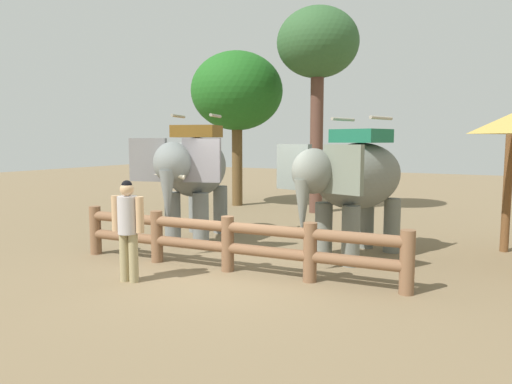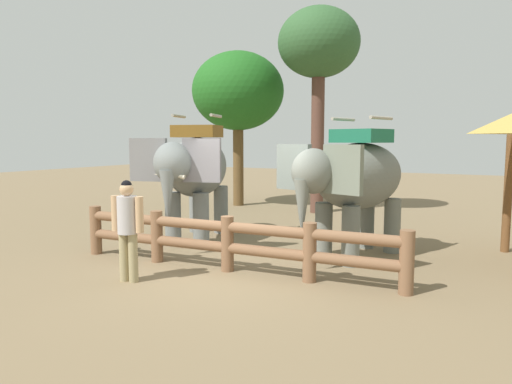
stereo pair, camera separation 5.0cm
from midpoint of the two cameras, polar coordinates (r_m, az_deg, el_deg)
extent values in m
plane|color=#7C6749|center=(9.00, -3.86, -9.70)|extent=(60.00, 60.00, 0.00)
cylinder|color=brown|center=(10.92, -18.59, -4.35)|extent=(0.24, 0.24, 1.05)
cylinder|color=brown|center=(9.88, -11.70, -5.25)|extent=(0.24, 0.24, 1.05)
cylinder|color=brown|center=(9.01, -3.30, -6.23)|extent=(0.24, 0.24, 1.05)
cylinder|color=brown|center=(8.38, 6.64, -7.23)|extent=(0.24, 0.24, 1.05)
cylinder|color=brown|center=(8.03, 17.85, -8.08)|extent=(0.24, 0.24, 1.05)
cylinder|color=brown|center=(9.03, -3.30, -6.70)|extent=(6.52, 0.58, 0.20)
cylinder|color=brown|center=(8.95, -3.32, -4.20)|extent=(6.52, 0.58, 0.20)
cylinder|color=slate|center=(11.12, -6.50, -3.33)|extent=(0.38, 0.38, 1.26)
cylinder|color=slate|center=(11.35, -9.83, -3.19)|extent=(0.38, 0.38, 1.26)
cylinder|color=slate|center=(12.73, -4.13, -2.09)|extent=(0.38, 0.38, 1.26)
cylinder|color=slate|center=(12.93, -7.09, -1.99)|extent=(0.38, 0.38, 1.26)
ellipsoid|color=slate|center=(11.90, -6.89, 3.01)|extent=(2.02, 3.07, 1.47)
ellipsoid|color=slate|center=(10.32, -9.85, 3.49)|extent=(1.04, 1.14, 0.90)
cube|color=slate|center=(10.22, -6.42, 3.82)|extent=(0.84, 0.36, 0.94)
cube|color=slate|center=(10.66, -12.69, 3.80)|extent=(0.84, 0.36, 0.94)
cone|color=slate|center=(10.07, -10.46, -0.69)|extent=(0.34, 0.34, 1.15)
cone|color=beige|center=(10.05, -9.43, 1.95)|extent=(0.39, 0.21, 0.16)
cone|color=beige|center=(10.18, -11.17, 1.97)|extent=(0.39, 0.21, 0.16)
cube|color=brown|center=(11.88, -6.95, 7.26)|extent=(1.30, 1.21, 0.29)
cylinder|color=#A59E8C|center=(11.75, -4.72, 9.13)|extent=(0.32, 0.83, 0.07)
cylinder|color=#A59E8C|center=(12.06, -9.17, 9.00)|extent=(0.32, 0.83, 0.07)
cylinder|color=slate|center=(9.54, 11.46, -5.20)|extent=(0.36, 0.36, 1.20)
cylinder|color=slate|center=(9.91, 8.28, -4.71)|extent=(0.36, 0.36, 1.20)
cylinder|color=slate|center=(10.90, 16.20, -3.90)|extent=(0.36, 0.36, 1.20)
cylinder|color=slate|center=(11.23, 13.26, -3.52)|extent=(0.36, 0.36, 1.20)
ellipsoid|color=slate|center=(10.24, 12.58, 1.90)|extent=(1.93, 2.93, 1.40)
ellipsoid|color=slate|center=(8.92, 7.07, 2.51)|extent=(0.99, 1.08, 0.85)
cube|color=slate|center=(8.67, 10.56, 2.67)|extent=(0.80, 0.35, 0.90)
cube|color=slate|center=(9.38, 4.70, 3.02)|extent=(0.80, 0.35, 0.90)
cone|color=slate|center=(8.75, 5.74, -2.05)|extent=(0.32, 0.32, 1.10)
cube|color=#1B6949|center=(10.21, 12.69, 6.60)|extent=(1.23, 1.15, 0.28)
cylinder|color=#A59E8C|center=(9.98, 14.99, 8.62)|extent=(0.30, 0.79, 0.07)
cylinder|color=#A59E8C|center=(10.47, 10.60, 8.60)|extent=(0.30, 0.79, 0.07)
cylinder|color=tan|center=(8.60, -14.40, -7.70)|extent=(0.16, 0.16, 0.86)
cylinder|color=tan|center=(8.71, -15.44, -7.56)|extent=(0.16, 0.16, 0.86)
cylinder|color=#B8B2B4|center=(8.51, -15.07, -2.67)|extent=(0.39, 0.39, 0.66)
cylinder|color=tan|center=(8.36, -13.69, -2.67)|extent=(0.14, 0.14, 0.62)
cylinder|color=tan|center=(8.65, -16.41, -2.46)|extent=(0.14, 0.14, 0.62)
sphere|color=tan|center=(8.45, -15.15, 0.32)|extent=(0.24, 0.24, 0.24)
sphere|color=black|center=(8.44, -15.16, 0.76)|extent=(0.18, 0.18, 0.18)
cylinder|color=brown|center=(11.80, 28.16, -0.19)|extent=(0.18, 0.18, 2.60)
cylinder|color=brown|center=(16.25, 7.50, 6.20)|extent=(0.44, 0.44, 4.95)
ellipsoid|color=#30592E|center=(16.56, 7.66, 17.42)|extent=(2.72, 2.72, 2.31)
cylinder|color=brown|center=(17.96, -2.07, 3.71)|extent=(0.40, 0.40, 3.36)
ellipsoid|color=#1F5F1C|center=(18.03, -2.10, 12.06)|extent=(3.42, 3.42, 2.91)
camera|label=1|loc=(0.03, -89.85, 0.02)|focal=33.23mm
camera|label=2|loc=(0.03, 90.15, -0.02)|focal=33.23mm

